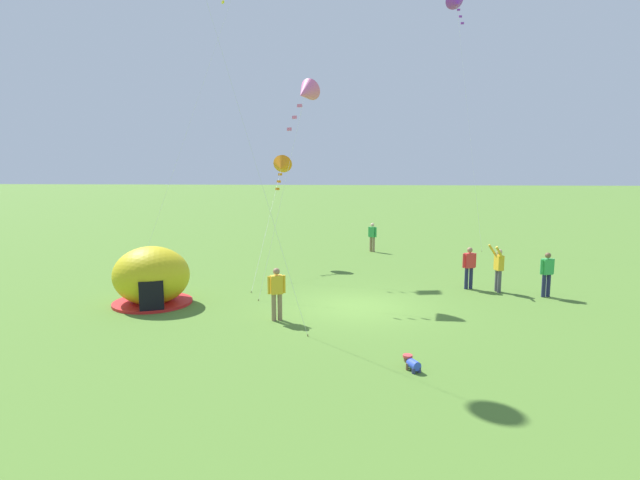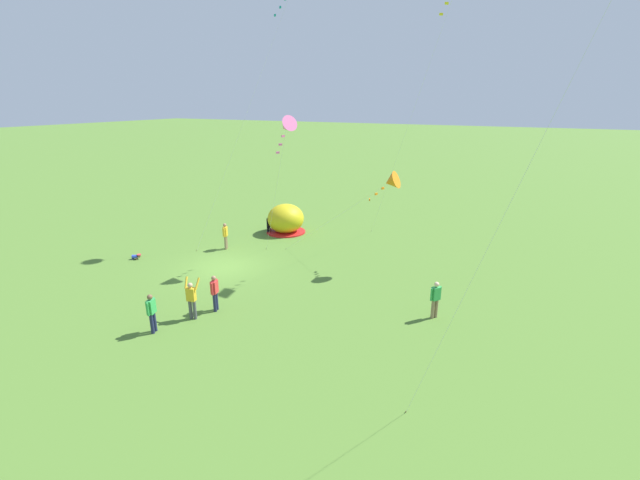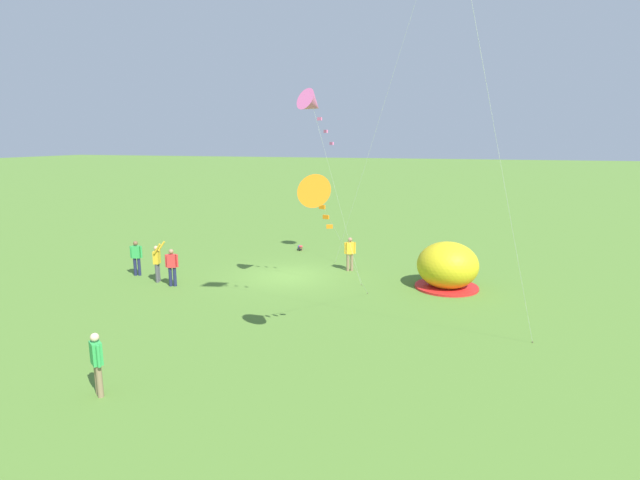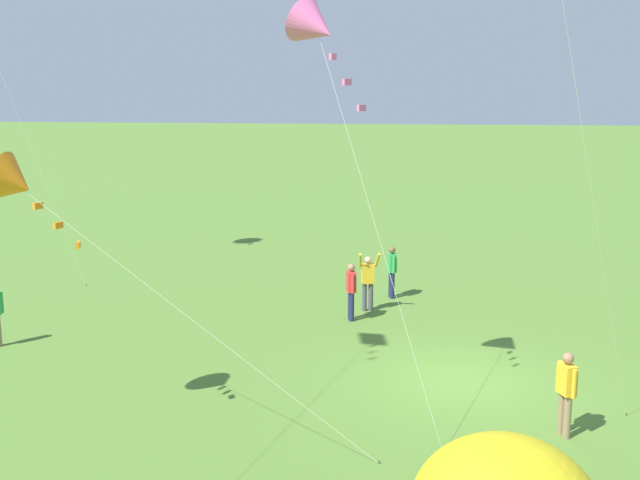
{
  "view_description": "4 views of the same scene",
  "coord_description": "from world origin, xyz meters",
  "px_view_note": "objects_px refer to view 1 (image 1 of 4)",
  "views": [
    {
      "loc": [
        0.22,
        -17.24,
        4.8
      ],
      "look_at": [
        -1.66,
        3.26,
        1.92
      ],
      "focal_mm": 28.0,
      "sensor_mm": 36.0,
      "label": 1
    },
    {
      "loc": [
        18.11,
        15.31,
        9.26
      ],
      "look_at": [
        -0.83,
        5.83,
        2.26
      ],
      "focal_mm": 24.0,
      "sensor_mm": 36.0,
      "label": 2
    },
    {
      "loc": [
        -8.37,
        21.94,
        6.56
      ],
      "look_at": [
        -1.95,
        1.18,
        2.14
      ],
      "focal_mm": 28.0,
      "sensor_mm": 36.0,
      "label": 3
    },
    {
      "loc": [
        -16.89,
        0.86,
        6.64
      ],
      "look_at": [
        2.98,
        3.84,
        2.7
      ],
      "focal_mm": 42.0,
      "sensor_mm": 36.0,
      "label": 4
    }
  ],
  "objects_px": {
    "kite_pink": "(305,93)",
    "toddler_crawling": "(411,363)",
    "person_strolling": "(547,272)",
    "person_far_back": "(372,236)",
    "kite_orange": "(282,166)",
    "kite_purple": "(456,2)",
    "popup_tent": "(152,277)",
    "person_center_field": "(277,291)",
    "person_watching_sky": "(469,266)",
    "person_flying_kite": "(498,267)"
  },
  "relations": [
    {
      "from": "person_center_field",
      "to": "person_strolling",
      "type": "bearing_deg",
      "value": 22.01
    },
    {
      "from": "kite_pink",
      "to": "toddler_crawling",
      "type": "bearing_deg",
      "value": -67.4
    },
    {
      "from": "popup_tent",
      "to": "toddler_crawling",
      "type": "distance_m",
      "value": 10.31
    },
    {
      "from": "popup_tent",
      "to": "person_center_field",
      "type": "relative_size",
      "value": 1.63
    },
    {
      "from": "toddler_crawling",
      "to": "person_watching_sky",
      "type": "xyz_separation_m",
      "value": [
        3.06,
        8.66,
        0.79
      ]
    },
    {
      "from": "popup_tent",
      "to": "person_center_field",
      "type": "height_order",
      "value": "popup_tent"
    },
    {
      "from": "kite_purple",
      "to": "toddler_crawling",
      "type": "bearing_deg",
      "value": -101.13
    },
    {
      "from": "kite_purple",
      "to": "person_center_field",
      "type": "bearing_deg",
      "value": -113.62
    },
    {
      "from": "person_flying_kite",
      "to": "person_center_field",
      "type": "bearing_deg",
      "value": -150.48
    },
    {
      "from": "person_far_back",
      "to": "person_center_field",
      "type": "height_order",
      "value": "same"
    },
    {
      "from": "person_strolling",
      "to": "kite_orange",
      "type": "xyz_separation_m",
      "value": [
        -11.25,
        6.41,
        4.04
      ]
    },
    {
      "from": "kite_orange",
      "to": "person_center_field",
      "type": "bearing_deg",
      "value": -81.51
    },
    {
      "from": "person_center_field",
      "to": "person_watching_sky",
      "type": "height_order",
      "value": "same"
    },
    {
      "from": "person_center_field",
      "to": "person_strolling",
      "type": "xyz_separation_m",
      "value": [
        9.71,
        3.92,
        0.0
      ]
    },
    {
      "from": "person_watching_sky",
      "to": "person_flying_kite",
      "type": "xyz_separation_m",
      "value": [
        1.05,
        -0.4,
        0.03
      ]
    },
    {
      "from": "toddler_crawling",
      "to": "kite_purple",
      "type": "height_order",
      "value": "kite_purple"
    },
    {
      "from": "person_far_back",
      "to": "person_strolling",
      "type": "distance_m",
      "value": 12.06
    },
    {
      "from": "toddler_crawling",
      "to": "kite_pink",
      "type": "height_order",
      "value": "kite_pink"
    },
    {
      "from": "person_far_back",
      "to": "person_watching_sky",
      "type": "relative_size",
      "value": 1.0
    },
    {
      "from": "toddler_crawling",
      "to": "kite_pink",
      "type": "relative_size",
      "value": 0.06
    },
    {
      "from": "person_far_back",
      "to": "kite_purple",
      "type": "height_order",
      "value": "kite_purple"
    },
    {
      "from": "person_strolling",
      "to": "kite_purple",
      "type": "xyz_separation_m",
      "value": [
        -1.19,
        15.56,
        14.67
      ]
    },
    {
      "from": "person_strolling",
      "to": "kite_orange",
      "type": "relative_size",
      "value": 0.23
    },
    {
      "from": "toddler_crawling",
      "to": "person_strolling",
      "type": "height_order",
      "value": "person_strolling"
    },
    {
      "from": "person_center_field",
      "to": "kite_purple",
      "type": "bearing_deg",
      "value": 66.38
    },
    {
      "from": "popup_tent",
      "to": "person_center_field",
      "type": "distance_m",
      "value": 5.11
    },
    {
      "from": "kite_pink",
      "to": "kite_purple",
      "type": "distance_m",
      "value": 18.36
    },
    {
      "from": "popup_tent",
      "to": "person_flying_kite",
      "type": "height_order",
      "value": "popup_tent"
    },
    {
      "from": "popup_tent",
      "to": "person_far_back",
      "type": "relative_size",
      "value": 1.63
    },
    {
      "from": "toddler_crawling",
      "to": "kite_purple",
      "type": "distance_m",
      "value": 28.22
    },
    {
      "from": "person_flying_kite",
      "to": "person_watching_sky",
      "type": "bearing_deg",
      "value": 159.03
    },
    {
      "from": "person_strolling",
      "to": "person_far_back",
      "type": "bearing_deg",
      "value": 122.52
    },
    {
      "from": "person_strolling",
      "to": "person_flying_kite",
      "type": "bearing_deg",
      "value": 158.27
    },
    {
      "from": "toddler_crawling",
      "to": "person_center_field",
      "type": "height_order",
      "value": "person_center_field"
    },
    {
      "from": "person_far_back",
      "to": "kite_pink",
      "type": "height_order",
      "value": "kite_pink"
    },
    {
      "from": "person_far_back",
      "to": "person_flying_kite",
      "type": "relative_size",
      "value": 0.91
    },
    {
      "from": "toddler_crawling",
      "to": "person_watching_sky",
      "type": "height_order",
      "value": "person_watching_sky"
    },
    {
      "from": "kite_pink",
      "to": "person_far_back",
      "type": "bearing_deg",
      "value": 72.52
    },
    {
      "from": "person_center_field",
      "to": "kite_purple",
      "type": "distance_m",
      "value": 25.83
    },
    {
      "from": "person_watching_sky",
      "to": "person_flying_kite",
      "type": "bearing_deg",
      "value": -20.97
    },
    {
      "from": "popup_tent",
      "to": "kite_orange",
      "type": "bearing_deg",
      "value": 69.24
    },
    {
      "from": "person_center_field",
      "to": "kite_purple",
      "type": "height_order",
      "value": "kite_purple"
    },
    {
      "from": "person_far_back",
      "to": "person_strolling",
      "type": "height_order",
      "value": "same"
    },
    {
      "from": "person_watching_sky",
      "to": "kite_pink",
      "type": "bearing_deg",
      "value": 180.0
    },
    {
      "from": "kite_pink",
      "to": "kite_orange",
      "type": "xyz_separation_m",
      "value": [
        -1.9,
        5.36,
        -2.87
      ]
    },
    {
      "from": "toddler_crawling",
      "to": "person_far_back",
      "type": "relative_size",
      "value": 0.31
    },
    {
      "from": "popup_tent",
      "to": "kite_orange",
      "type": "xyz_separation_m",
      "value": [
        3.31,
        8.74,
        4.01
      ]
    },
    {
      "from": "person_center_field",
      "to": "kite_purple",
      "type": "xyz_separation_m",
      "value": [
        8.52,
        19.48,
        14.67
      ]
    },
    {
      "from": "popup_tent",
      "to": "person_watching_sky",
      "type": "bearing_deg",
      "value": 15.89
    },
    {
      "from": "person_center_field",
      "to": "person_strolling",
      "type": "distance_m",
      "value": 10.47
    }
  ]
}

